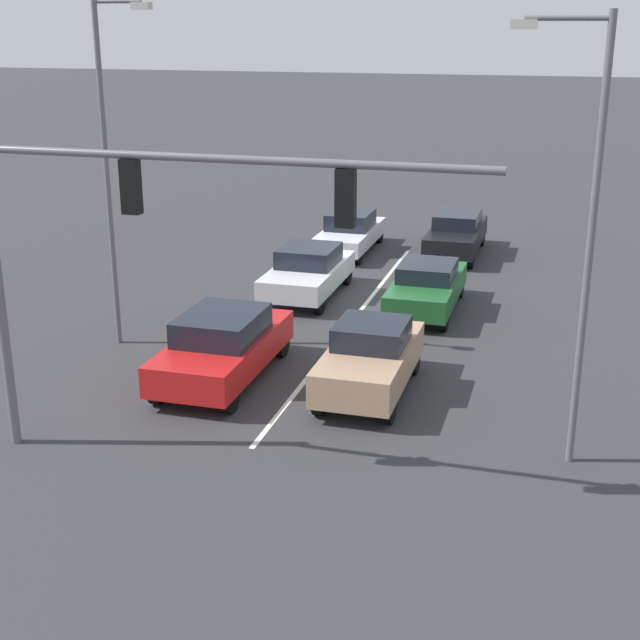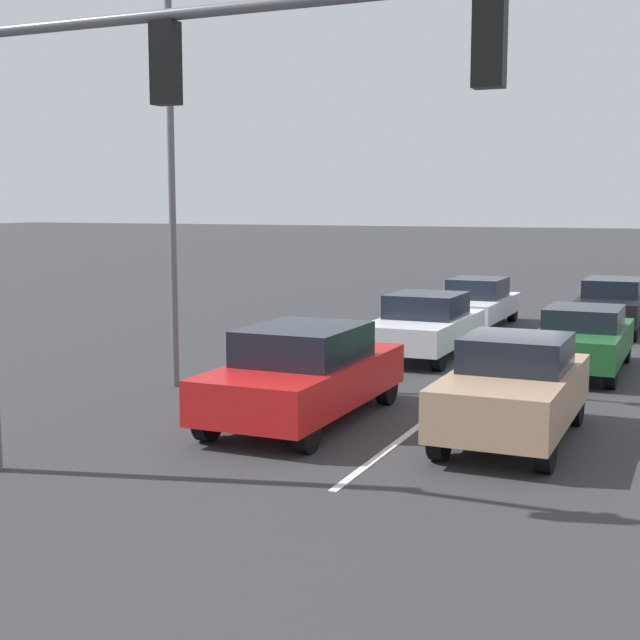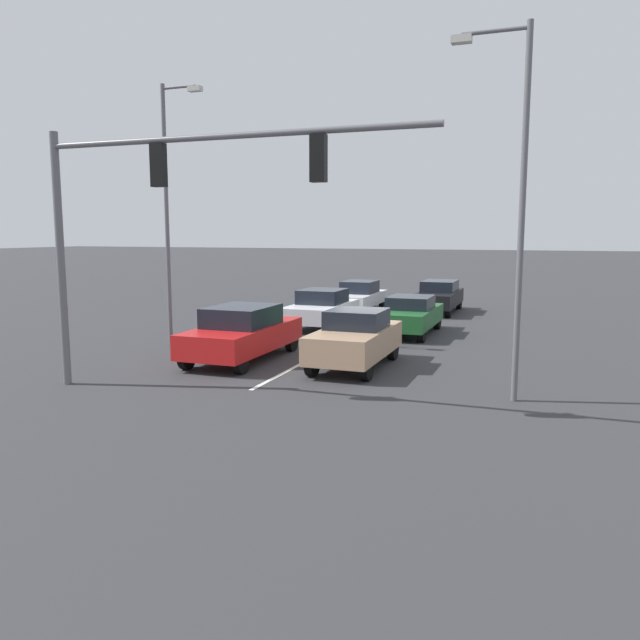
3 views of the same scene
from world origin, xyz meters
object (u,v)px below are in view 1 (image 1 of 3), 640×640
at_px(traffic_signal_gantry, 129,227).
at_px(street_lamp_right_shoulder, 110,157).
at_px(car_tan_leftlane_front, 370,358).
at_px(car_black_leftlane_third, 456,233).
at_px(car_white_midlane_third, 350,232).
at_px(car_silver_midlane_second, 308,271).
at_px(car_red_midlane_front, 223,345).
at_px(street_lamp_left_shoulder, 583,220).
at_px(car_darkgreen_leftlane_second, 427,286).

relative_size(traffic_signal_gantry, street_lamp_right_shoulder, 1.09).
bearing_deg(car_tan_leftlane_front, traffic_signal_gantry, 52.30).
bearing_deg(car_tan_leftlane_front, car_black_leftlane_third, -90.64).
bearing_deg(car_white_midlane_third, car_silver_midlane_second, 91.38).
xyz_separation_m(car_red_midlane_front, car_white_midlane_third, (0.15, -12.63, -0.10)).
distance_m(car_black_leftlane_third, street_lamp_right_shoulder, 14.23).
height_order(car_tan_leftlane_front, car_white_midlane_third, car_tan_leftlane_front).
xyz_separation_m(car_red_midlane_front, street_lamp_left_shoulder, (-7.72, 2.03, 3.84)).
relative_size(car_red_midlane_front, car_white_midlane_third, 1.05).
height_order(street_lamp_right_shoulder, street_lamp_left_shoulder, street_lamp_right_shoulder).
xyz_separation_m(car_red_midlane_front, car_tan_leftlane_front, (-3.47, -0.15, -0.00)).
relative_size(car_black_leftlane_third, car_white_midlane_third, 1.03).
height_order(car_silver_midlane_second, street_lamp_left_shoulder, street_lamp_left_shoulder).
bearing_deg(traffic_signal_gantry, car_silver_midlane_second, -89.52).
distance_m(car_tan_leftlane_front, car_silver_midlane_second, 7.61).
xyz_separation_m(car_silver_midlane_second, traffic_signal_gantry, (-0.09, 11.16, 3.77)).
bearing_deg(car_white_midlane_third, car_darkgreen_leftlane_second, 121.80).
bearing_deg(car_black_leftlane_third, car_tan_leftlane_front, 89.36).
height_order(car_black_leftlane_third, street_lamp_right_shoulder, street_lamp_right_shoulder).
relative_size(street_lamp_right_shoulder, street_lamp_left_shoulder, 1.05).
relative_size(traffic_signal_gantry, street_lamp_left_shoulder, 1.14).
bearing_deg(car_darkgreen_leftlane_second, car_black_leftlane_third, -89.32).
distance_m(car_red_midlane_front, car_silver_midlane_second, 6.92).
bearing_deg(traffic_signal_gantry, car_white_midlane_third, -89.22).
xyz_separation_m(car_tan_leftlane_front, car_white_midlane_third, (3.62, -12.48, -0.10)).
xyz_separation_m(car_darkgreen_leftlane_second, street_lamp_left_shoulder, (-4.02, 8.44, 3.92)).
height_order(car_black_leftlane_third, traffic_signal_gantry, traffic_signal_gantry).
relative_size(car_white_midlane_third, street_lamp_right_shoulder, 0.52).
distance_m(car_tan_leftlane_front, car_black_leftlane_third, 13.09).
height_order(car_tan_leftlane_front, car_darkgreen_leftlane_second, car_tan_leftlane_front).
relative_size(car_white_midlane_third, street_lamp_left_shoulder, 0.55).
xyz_separation_m(car_tan_leftlane_front, car_silver_midlane_second, (3.49, -6.77, -0.05)).
distance_m(car_silver_midlane_second, traffic_signal_gantry, 11.78).
bearing_deg(car_black_leftlane_third, car_red_midlane_front, 74.70).
xyz_separation_m(car_tan_leftlane_front, car_darkgreen_leftlane_second, (-0.23, -6.27, -0.08)).
bearing_deg(car_darkgreen_leftlane_second, car_silver_midlane_second, -7.66).
height_order(car_darkgreen_leftlane_second, street_lamp_right_shoulder, street_lamp_right_shoulder).
bearing_deg(car_tan_leftlane_front, street_lamp_right_shoulder, -11.53).
bearing_deg(car_white_midlane_third, street_lamp_right_shoulder, 73.57).
relative_size(car_black_leftlane_third, street_lamp_left_shoulder, 0.56).
distance_m(traffic_signal_gantry, street_lamp_left_shoulder, 7.95).
relative_size(car_tan_leftlane_front, street_lamp_left_shoulder, 0.50).
bearing_deg(traffic_signal_gantry, street_lamp_left_shoulder, -163.83).
xyz_separation_m(car_white_midlane_third, street_lamp_left_shoulder, (-7.87, 14.66, 3.95)).
distance_m(car_tan_leftlane_front, street_lamp_left_shoulder, 6.13).
xyz_separation_m(car_black_leftlane_third, street_lamp_right_shoulder, (7.04, 11.69, 4.04)).
bearing_deg(street_lamp_right_shoulder, traffic_signal_gantry, 121.11).
height_order(car_tan_leftlane_front, street_lamp_left_shoulder, street_lamp_left_shoulder).
height_order(car_red_midlane_front, car_white_midlane_third, car_red_midlane_front).
relative_size(car_tan_leftlane_front, street_lamp_right_shoulder, 0.48).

